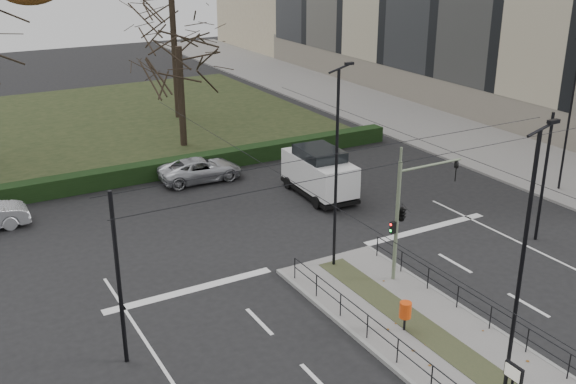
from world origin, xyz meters
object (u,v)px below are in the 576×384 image
at_px(streetlamp_median_near, 522,265).
at_px(white_van, 319,171).
at_px(parked_car_fourth, 201,169).
at_px(streetlamp_median_far, 337,168).
at_px(streetlamp_sidewalk, 570,112).
at_px(info_panel, 513,380).
at_px(litter_bin, 405,310).
at_px(bare_tree_near, 179,54).
at_px(traffic_light, 403,211).

distance_m(streetlamp_median_near, white_van, 17.85).
xyz_separation_m(parked_car_fourth, white_van, (4.63, -5.27, 0.70)).
bearing_deg(parked_car_fourth, streetlamp_median_far, -174.58).
relative_size(streetlamp_sidewalk, white_van, 1.64).
xyz_separation_m(info_panel, streetlamp_median_far, (1.50, 10.97, 2.52)).
height_order(litter_bin, bare_tree_near, bare_tree_near).
xyz_separation_m(streetlamp_median_far, bare_tree_near, (0.89, 19.49, 1.64)).
bearing_deg(parked_car_fourth, litter_bin, -177.45).
xyz_separation_m(litter_bin, streetlamp_median_far, (0.61, 5.42, 3.52)).
relative_size(streetlamp_sidewalk, bare_tree_near, 0.98).
bearing_deg(streetlamp_median_far, litter_bin, -96.46).
bearing_deg(parked_car_fourth, info_panel, -179.66).
relative_size(streetlamp_median_near, white_van, 1.65).
relative_size(info_panel, bare_tree_near, 0.26).
relative_size(traffic_light, bare_tree_near, 0.58).
xyz_separation_m(traffic_light, streetlamp_median_far, (-1.68, 2.23, 1.41)).
xyz_separation_m(parked_car_fourth, bare_tree_near, (1.59, 6.73, 5.42)).
height_order(litter_bin, streetlamp_median_near, streetlamp_median_near).
bearing_deg(parked_car_fourth, streetlamp_sidewalk, -122.07).
distance_m(info_panel, streetlamp_sidewalk, 21.43).
distance_m(streetlamp_median_far, bare_tree_near, 19.57).
xyz_separation_m(streetlamp_median_near, white_van, (4.04, 17.11, -3.07)).
bearing_deg(info_panel, streetlamp_median_near, 44.03).
height_order(streetlamp_median_near, bare_tree_near, bare_tree_near).
distance_m(traffic_light, streetlamp_median_far, 3.13).
bearing_deg(streetlamp_median_near, white_van, 76.71).
bearing_deg(traffic_light, streetlamp_sidewalk, 15.08).
xyz_separation_m(streetlamp_median_far, parked_car_fourth, (-0.70, 12.76, -3.78)).
xyz_separation_m(traffic_light, info_panel, (-3.19, -8.74, -1.11)).
bearing_deg(traffic_light, white_van, 76.98).
bearing_deg(white_van, info_panel, -106.40).
distance_m(traffic_light, litter_bin, 4.46).
height_order(litter_bin, streetlamp_median_far, streetlamp_median_far).
bearing_deg(parked_car_fourth, traffic_light, -168.70).
height_order(info_panel, parked_car_fourth, info_panel).
height_order(white_van, bare_tree_near, bare_tree_near).
relative_size(traffic_light, streetlamp_median_far, 0.59).
bearing_deg(streetlamp_median_near, streetlamp_median_far, 89.31).
bearing_deg(streetlamp_sidewalk, bare_tree_near, 129.55).
distance_m(litter_bin, streetlamp_median_near, 5.51).
distance_m(streetlamp_sidewalk, bare_tree_near, 23.32).
xyz_separation_m(litter_bin, bare_tree_near, (1.50, 24.90, 5.16)).
bearing_deg(streetlamp_sidewalk, info_panel, -143.95).
distance_m(traffic_light, info_panel, 9.37).
bearing_deg(info_panel, traffic_light, 69.98).
height_order(litter_bin, white_van, white_van).
distance_m(traffic_light, streetlamp_sidewalk, 14.59).
relative_size(streetlamp_sidewalk, parked_car_fourth, 1.78).
height_order(traffic_light, streetlamp_sidewalk, streetlamp_sidewalk).
bearing_deg(streetlamp_sidewalk, streetlamp_median_near, -144.75).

